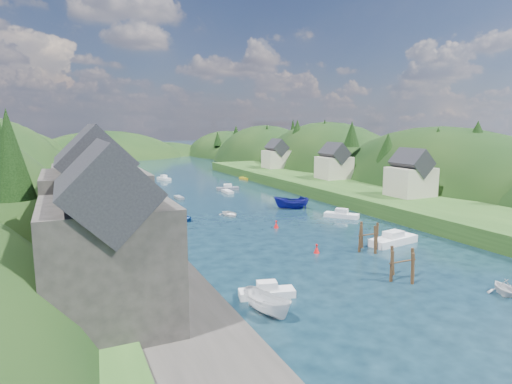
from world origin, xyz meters
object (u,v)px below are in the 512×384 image
piling_cluster_far (368,240)px  channel_buoy_near (317,249)px  piling_cluster_near (402,267)px  channel_buoy_far (276,225)px

piling_cluster_far → channel_buoy_near: size_ratio=3.51×
channel_buoy_near → piling_cluster_far: bearing=-15.9°
piling_cluster_far → channel_buoy_near: (-6.07, 1.73, -0.88)m
piling_cluster_far → channel_buoy_near: piling_cluster_far is taller
piling_cluster_near → channel_buoy_near: piling_cluster_near is taller
channel_buoy_far → piling_cluster_far: bearing=-71.9°
channel_buoy_far → channel_buoy_near: bearing=-95.8°
piling_cluster_far → channel_buoy_far: bearing=108.1°
piling_cluster_far → channel_buoy_far: size_ratio=3.51×
piling_cluster_near → channel_buoy_near: size_ratio=3.23×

